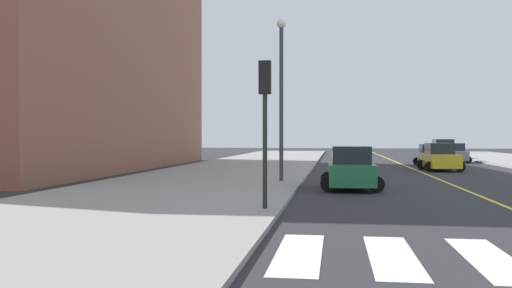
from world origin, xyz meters
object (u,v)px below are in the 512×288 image
car_green_fifth (351,169)px  car_silver_second (430,156)px  traffic_light_far_corner (265,104)px  car_gray_third (455,154)px  car_yellow_sixth (440,158)px  car_blue_fourth (443,150)px  street_lamp (281,86)px

car_green_fifth → car_silver_second: bearing=70.8°
car_silver_second → traffic_light_far_corner: bearing=71.9°
car_gray_third → car_yellow_sixth: size_ratio=0.92×
car_silver_second → car_yellow_sixth: 6.56m
car_green_fifth → car_gray_third: bearing=68.6°
car_blue_fourth → car_green_fifth: bearing=72.3°
traffic_light_far_corner → street_lamp: street_lamp is taller
car_blue_fourth → street_lamp: size_ratio=0.59×
car_silver_second → car_green_fifth: 22.36m
car_silver_second → traffic_light_far_corner: traffic_light_far_corner is taller
car_silver_second → car_gray_third: bearing=-117.0°
car_gray_third → car_green_fifth: car_green_fifth is taller
car_gray_third → traffic_light_far_corner: 37.80m
car_blue_fourth → car_yellow_sixth: 20.04m
car_green_fifth → street_lamp: (-3.32, 2.49, 3.91)m
car_green_fifth → street_lamp: size_ratio=0.54×
car_blue_fourth → street_lamp: bearing=65.9°
car_blue_fourth → street_lamp: street_lamp is taller
car_gray_third → car_blue_fourth: (0.30, 6.99, 0.16)m
car_blue_fourth → car_yellow_sixth: size_ratio=1.09×
car_gray_third → car_blue_fourth: size_ratio=0.84×
car_silver_second → street_lamp: street_lamp is taller
street_lamp → car_gray_third: bearing=61.8°
car_silver_second → car_green_fifth: car_green_fifth is taller
car_yellow_sixth → traffic_light_far_corner: traffic_light_far_corner is taller
car_blue_fourth → car_green_fifth: 35.90m
car_green_fifth → street_lamp: street_lamp is taller
car_blue_fourth → street_lamp: (-13.67, -31.89, 3.82)m
car_blue_fourth → traffic_light_far_corner: bearing=71.9°
car_blue_fourth → street_lamp: 34.91m
car_blue_fourth → car_green_fifth: car_blue_fourth is taller
car_silver_second → car_blue_fourth: car_blue_fourth is taller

